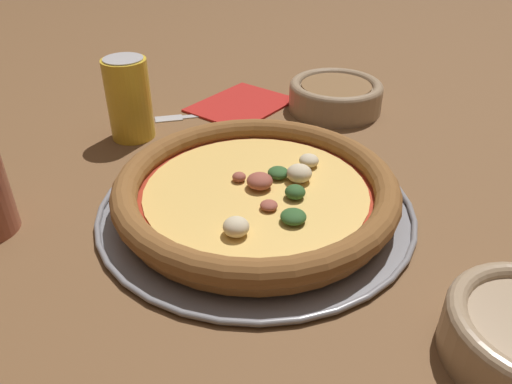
{
  "coord_description": "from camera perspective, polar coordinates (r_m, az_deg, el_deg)",
  "views": [
    {
      "loc": [
        -0.36,
        -0.35,
        0.35
      ],
      "look_at": [
        0.0,
        0.0,
        0.03
      ],
      "focal_mm": 35.0,
      "sensor_mm": 36.0,
      "label": 1
    }
  ],
  "objects": [
    {
      "name": "beverage_can",
      "position": [
        0.78,
        -14.33,
        10.26
      ],
      "size": [
        0.07,
        0.07,
        0.12
      ],
      "color": "gold",
      "rests_on": "ground_plane"
    },
    {
      "name": "pizza",
      "position": [
        0.59,
        0.04,
        0.23
      ],
      "size": [
        0.34,
        0.34,
        0.04
      ],
      "color": "#A86B33",
      "rests_on": "pizza_tray"
    },
    {
      "name": "fork",
      "position": [
        0.86,
        -6.79,
        8.67
      ],
      "size": [
        0.14,
        0.1,
        0.0
      ],
      "rotation": [
        0.0,
        0.0,
        8.85
      ],
      "color": "#B7B7BC",
      "rests_on": "ground_plane"
    },
    {
      "name": "pizza_tray",
      "position": [
        0.61,
        0.0,
        -1.71
      ],
      "size": [
        0.38,
        0.38,
        0.01
      ],
      "color": "gray",
      "rests_on": "ground_plane"
    },
    {
      "name": "bowl_far",
      "position": [
        0.88,
        9.07,
        10.95
      ],
      "size": [
        0.16,
        0.16,
        0.05
      ],
      "color": "#9E8466",
      "rests_on": "ground_plane"
    },
    {
      "name": "napkin",
      "position": [
        0.89,
        -1.69,
        10.05
      ],
      "size": [
        0.18,
        0.15,
        0.01
      ],
      "rotation": [
        0.0,
        0.0,
        0.11
      ],
      "color": "#B2231E",
      "rests_on": "ground_plane"
    },
    {
      "name": "ground_plane",
      "position": [
        0.61,
        0.0,
        -2.06
      ],
      "size": [
        3.0,
        3.0,
        0.0
      ],
      "primitive_type": "plane",
      "color": "brown"
    }
  ]
}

